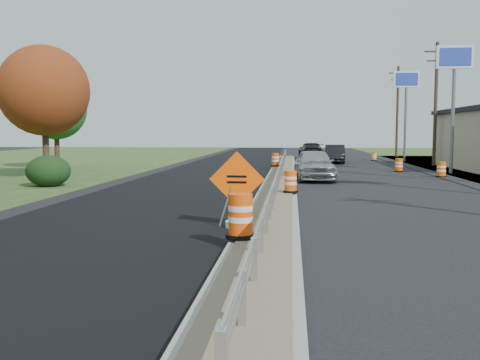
# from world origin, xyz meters

# --- Properties ---
(ground) EXTENTS (140.00, 140.00, 0.00)m
(ground) POSITION_xyz_m (0.00, 0.00, 0.00)
(ground) COLOR black
(ground) RESTS_ON ground
(milled_overlay) EXTENTS (7.20, 120.00, 0.01)m
(milled_overlay) POSITION_xyz_m (-4.40, 10.00, 0.01)
(milled_overlay) COLOR black
(milled_overlay) RESTS_ON ground
(median) EXTENTS (1.60, 55.00, 0.23)m
(median) POSITION_xyz_m (0.00, 8.00, 0.11)
(median) COLOR gray
(median) RESTS_ON ground
(guardrail) EXTENTS (0.10, 46.15, 0.72)m
(guardrail) POSITION_xyz_m (0.00, 9.00, 0.73)
(guardrail) COLOR silver
(guardrail) RESTS_ON median
(pylon_sign_mid) EXTENTS (2.20, 0.30, 7.90)m
(pylon_sign_mid) POSITION_xyz_m (10.50, 16.00, 6.48)
(pylon_sign_mid) COLOR slate
(pylon_sign_mid) RESTS_ON ground
(pylon_sign_north) EXTENTS (2.20, 0.30, 7.90)m
(pylon_sign_north) POSITION_xyz_m (10.50, 30.00, 6.48)
(pylon_sign_north) COLOR slate
(pylon_sign_north) RESTS_ON ground
(utility_pole_nmid) EXTENTS (1.90, 0.26, 9.40)m
(utility_pole_nmid) POSITION_xyz_m (11.50, 24.00, 4.93)
(utility_pole_nmid) COLOR #473523
(utility_pole_nmid) RESTS_ON ground
(utility_pole_north) EXTENTS (1.90, 0.26, 9.40)m
(utility_pole_north) POSITION_xyz_m (11.50, 39.00, 4.93)
(utility_pole_north) COLOR #473523
(utility_pole_north) RESTS_ON ground
(hedge_north) EXTENTS (2.09, 2.09, 1.52)m
(hedge_north) POSITION_xyz_m (-11.00, 6.00, 0.76)
(hedge_north) COLOR black
(hedge_north) RESTS_ON ground
(tree_near_red) EXTENTS (4.95, 4.95, 7.35)m
(tree_near_red) POSITION_xyz_m (-13.00, 10.00, 4.86)
(tree_near_red) COLOR #473523
(tree_near_red) RESTS_ON ground
(tree_near_back) EXTENTS (4.29, 4.29, 6.37)m
(tree_near_back) POSITION_xyz_m (-16.00, 18.00, 4.21)
(tree_near_back) COLOR #473523
(tree_near_back) RESTS_ON ground
(caution_sign) EXTENTS (1.52, 0.63, 2.10)m
(caution_sign) POSITION_xyz_m (-0.90, -4.00, 0.53)
(caution_sign) COLOR white
(caution_sign) RESTS_ON ground
(barrel_median_near) EXTENTS (0.69, 0.69, 1.01)m
(barrel_median_near) POSITION_xyz_m (-0.55, -6.58, 0.71)
(barrel_median_near) COLOR black
(barrel_median_near) RESTS_ON median
(barrel_median_mid) EXTENTS (0.59, 0.59, 0.86)m
(barrel_median_mid) POSITION_xyz_m (0.55, 2.66, 0.64)
(barrel_median_mid) COLOR black
(barrel_median_mid) RESTS_ON median
(barrel_median_far) EXTENTS (0.63, 0.63, 0.92)m
(barrel_median_far) POSITION_xyz_m (-0.55, 18.61, 0.67)
(barrel_median_far) COLOR black
(barrel_median_far) RESTS_ON median
(barrel_shoulder_near) EXTENTS (0.62, 0.62, 0.91)m
(barrel_shoulder_near) POSITION_xyz_m (9.20, 13.32, 0.43)
(barrel_shoulder_near) COLOR black
(barrel_shoulder_near) RESTS_ON ground
(barrel_shoulder_mid) EXTENTS (0.60, 0.60, 0.88)m
(barrel_shoulder_mid) POSITION_xyz_m (7.60, 17.42, 0.42)
(barrel_shoulder_mid) COLOR black
(barrel_shoulder_mid) RESTS_ON ground
(barrel_shoulder_far) EXTENTS (0.56, 0.56, 0.82)m
(barrel_shoulder_far) POSITION_xyz_m (8.03, 31.11, 0.40)
(barrel_shoulder_far) COLOR black
(barrel_shoulder_far) RESTS_ON ground
(car_silver) EXTENTS (2.35, 5.11, 1.70)m
(car_silver) POSITION_xyz_m (1.80, 10.82, 0.85)
(car_silver) COLOR #ADAEB2
(car_silver) RESTS_ON ground
(car_dark_mid) EXTENTS (1.94, 4.76, 1.54)m
(car_dark_mid) POSITION_xyz_m (4.19, 27.15, 0.77)
(car_dark_mid) COLOR black
(car_dark_mid) RESTS_ON ground
(car_dark_far) EXTENTS (2.45, 5.45, 1.55)m
(car_dark_far) POSITION_xyz_m (2.43, 34.71, 0.78)
(car_dark_far) COLOR black
(car_dark_far) RESTS_ON ground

